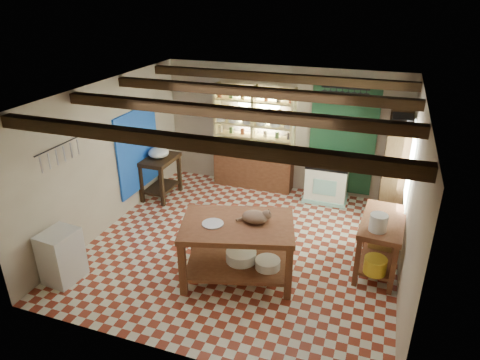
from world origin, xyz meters
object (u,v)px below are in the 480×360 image
(cat, at_px, (255,217))
(stove, at_px, (327,182))
(white_cabinet, at_px, (61,256))
(work_table, at_px, (238,250))
(prep_table, at_px, (161,177))
(right_counter, at_px, (380,244))

(cat, bearing_deg, stove, 52.13)
(cat, bearing_deg, white_cabinet, 176.00)
(stove, bearing_deg, cat, -102.58)
(work_table, distance_m, cat, 0.60)
(prep_table, height_order, white_cabinet, prep_table)
(prep_table, distance_m, right_counter, 4.52)
(work_table, height_order, white_cabinet, work_table)
(work_table, xyz_separation_m, white_cabinet, (-2.42, -0.93, -0.06))
(white_cabinet, xyz_separation_m, right_counter, (4.40, 1.81, 0.04))
(stove, xyz_separation_m, prep_table, (-3.26, -0.95, 0.03))
(stove, distance_m, right_counter, 2.37)
(right_counter, bearing_deg, stove, 122.00)
(work_table, distance_m, prep_table, 3.14)
(work_table, height_order, cat, cat)
(stove, bearing_deg, prep_table, -163.88)
(stove, height_order, cat, cat)
(work_table, xyz_separation_m, cat, (0.23, 0.11, 0.54))
(work_table, relative_size, right_counter, 1.33)
(white_cabinet, xyz_separation_m, cat, (2.65, 1.04, 0.60))
(stove, relative_size, prep_table, 0.95)
(work_table, xyz_separation_m, stove, (0.86, 2.97, -0.05))
(stove, height_order, white_cabinet, stove)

